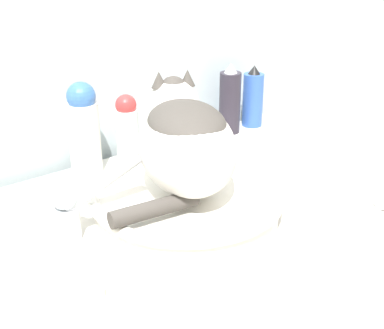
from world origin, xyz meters
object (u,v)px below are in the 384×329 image
faucet (77,203)px  spray_bottle_trigger (253,98)px  soap_bar (71,292)px  cat (185,138)px  lotion_bottle_white (84,129)px  deodorant_stick (127,129)px  hairspray_can_black (230,101)px

faucet → spray_bottle_trigger: 0.64m
spray_bottle_trigger → soap_bar: 0.78m
cat → lotion_bottle_white: bearing=36.1°
deodorant_stick → faucet: bearing=-136.3°
faucet → soap_bar: (-0.08, -0.14, -0.05)m
deodorant_stick → lotion_bottle_white: bearing=180.0°
cat → deodorant_stick: size_ratio=1.98×
hairspray_can_black → soap_bar: size_ratio=2.28×
lotion_bottle_white → hairspray_can_black: lotion_bottle_white is taller
lotion_bottle_white → hairspray_can_black: 0.40m
spray_bottle_trigger → soap_bar: (-0.69, -0.36, -0.06)m
cat → faucet: (-0.19, 0.04, -0.08)m
lotion_bottle_white → hairspray_can_black: bearing=0.0°
lotion_bottle_white → deodorant_stick: bearing=0.0°
spray_bottle_trigger → hairspray_can_black: 0.08m
lotion_bottle_white → deodorant_stick: (0.10, 0.00, -0.02)m
spray_bottle_trigger → deodorant_stick: bearing=180.0°
faucet → lotion_bottle_white: lotion_bottle_white is taller
soap_bar → spray_bottle_trigger: bearing=27.7°
spray_bottle_trigger → hairspray_can_black: size_ratio=0.91×
lotion_bottle_white → spray_bottle_trigger: size_ratio=1.24×
deodorant_stick → soap_bar: bearing=-131.0°
faucet → soap_bar: size_ratio=2.01×
soap_bar → cat: bearing=20.0°
faucet → deodorant_stick: bearing=59.3°
hairspray_can_black → faucet: bearing=-157.3°
faucet → lotion_bottle_white: 0.26m
deodorant_stick → hairspray_can_black: hairspray_can_black is taller
hairspray_can_black → soap_bar: bearing=-149.3°
cat → soap_bar: (-0.27, -0.10, -0.13)m
cat → hairspray_can_black: 0.43m
hairspray_can_black → soap_bar: (-0.61, -0.36, -0.07)m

